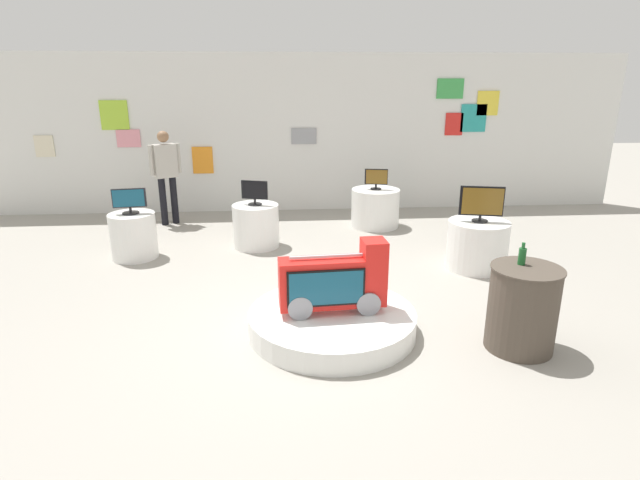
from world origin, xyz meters
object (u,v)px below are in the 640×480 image
tv_on_left_rear (376,178)px  display_pedestal_right_rear (477,245)px  display_pedestal_far_right (133,236)px  main_display_pedestal (332,321)px  tv_on_far_right (129,200)px  tv_on_right_rear (482,203)px  tv_on_center_rear (255,192)px  display_pedestal_center_rear (256,226)px  side_table_round (523,308)px  novelty_firetruck_tv (334,284)px  bottle_on_side_table (522,256)px  shopper_browsing_near_truck (166,170)px  display_pedestal_left_rear (375,208)px

tv_on_left_rear → display_pedestal_right_rear: (1.03, -2.18, -0.53)m
tv_on_left_rear → display_pedestal_far_right: 4.10m
main_display_pedestal → tv_on_far_right: bearing=136.6°
display_pedestal_right_rear → tv_on_right_rear: size_ratio=1.44×
tv_on_right_rear → tv_on_center_rear: bearing=158.9°
display_pedestal_center_rear → display_pedestal_right_rear: same height
tv_on_center_rear → side_table_round: tv_on_center_rear is taller
novelty_firetruck_tv → display_pedestal_center_rear: size_ratio=1.54×
display_pedestal_center_rear → side_table_round: 4.33m
tv_on_far_right → side_table_round: (4.46, -2.99, -0.44)m
novelty_firetruck_tv → bottle_on_side_table: size_ratio=5.09×
shopper_browsing_near_truck → side_table_round: bearing=-48.1°
side_table_round → bottle_on_side_table: size_ratio=3.87×
tv_on_left_rear → shopper_browsing_near_truck: shopper_browsing_near_truck is taller
display_pedestal_center_rear → display_pedestal_far_right: bearing=-167.3°
tv_on_left_rear → tv_on_center_rear: bearing=-154.3°
display_pedestal_center_rear → bottle_on_side_table: 4.29m
main_display_pedestal → tv_on_right_rear: bearing=38.2°
novelty_firetruck_tv → display_pedestal_right_rear: size_ratio=1.33×
display_pedestal_right_rear → bottle_on_side_table: 2.23m
display_pedestal_right_rear → tv_on_center_rear: bearing=158.9°
side_table_round → shopper_browsing_near_truck: shopper_browsing_near_truck is taller
bottle_on_side_table → tv_on_left_rear: bearing=98.1°
tv_on_right_rear → bottle_on_side_table: tv_on_right_rear is taller
display_pedestal_left_rear → shopper_browsing_near_truck: bearing=173.3°
display_pedestal_far_right → display_pedestal_left_rear: bearing=20.0°
novelty_firetruck_tv → tv_on_center_rear: 3.08m
display_pedestal_left_rear → display_pedestal_far_right: same height
main_display_pedestal → tv_on_right_rear: (2.19, 1.72, 0.82)m
shopper_browsing_near_truck → tv_on_left_rear: bearing=-6.7°
main_display_pedestal → display_pedestal_far_right: size_ratio=2.59×
display_pedestal_center_rear → tv_on_right_rear: size_ratio=1.25×
tv_on_left_rear → tv_on_center_rear: (-2.06, -0.99, 0.01)m
display_pedestal_left_rear → bottle_on_side_table: 4.38m
tv_on_left_rear → tv_on_far_right: (-3.83, -1.39, -0.00)m
novelty_firetruck_tv → shopper_browsing_near_truck: shopper_browsing_near_truck is taller
tv_on_left_rear → display_pedestal_center_rear: size_ratio=0.56×
display_pedestal_right_rear → side_table_round: bearing=-100.3°
side_table_round → main_display_pedestal: bearing=165.3°
display_pedestal_center_rear → tv_on_center_rear: bearing=-73.4°
side_table_round → tv_on_far_right: bearing=146.2°
display_pedestal_right_rear → shopper_browsing_near_truck: (-4.71, 2.62, 0.64)m
side_table_round → shopper_browsing_near_truck: bearing=131.9°
tv_on_right_rear → side_table_round: (-0.40, -2.19, -0.50)m
tv_on_left_rear → bottle_on_side_table: (0.61, -4.29, 0.06)m
display_pedestal_left_rear → tv_on_center_rear: bearing=-154.2°
tv_on_left_rear → display_pedestal_center_rear: bearing=-154.4°
tv_on_left_rear → display_pedestal_right_rear: tv_on_left_rear is taller
display_pedestal_left_rear → tv_on_right_rear: tv_on_right_rear is taller
main_display_pedestal → side_table_round: 1.88m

